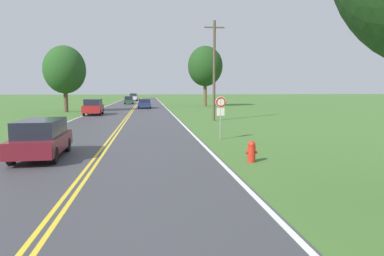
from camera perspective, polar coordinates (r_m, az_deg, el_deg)
fire_hydrant at (r=13.54m, az=9.89°, el=-3.85°), size 0.47×0.31×0.84m
traffic_sign at (r=19.26m, az=4.80°, el=3.46°), size 0.60×0.10×2.43m
utility_pole_midground at (r=31.12m, az=3.71°, el=9.69°), size 1.80×0.24×8.88m
tree_left_verge at (r=45.87m, az=-20.47°, el=9.08°), size 5.14×5.14×8.23m
tree_behind_sign at (r=58.21m, az=2.22°, el=10.24°), size 5.80×5.80×10.05m
car_maroon_hatchback_approaching at (r=15.41m, az=-23.82°, el=-1.49°), size 1.90×4.25×1.59m
car_red_suv_mid_near at (r=39.58m, az=-16.13°, el=3.46°), size 1.98×4.47×1.77m
car_dark_blue_sedan_mid_far at (r=52.47m, az=-7.89°, el=4.12°), size 1.95×4.80×1.41m
car_dark_green_hatchback_receding at (r=68.13m, az=-10.48°, el=4.64°), size 1.74×3.57×1.52m
car_silver_suv_distant at (r=86.85m, az=-9.71°, el=5.13°), size 1.99×4.09×1.85m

